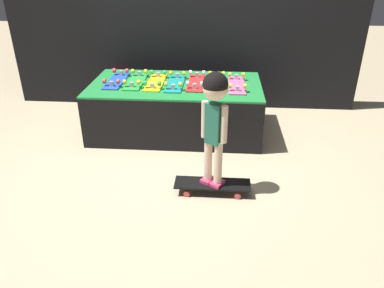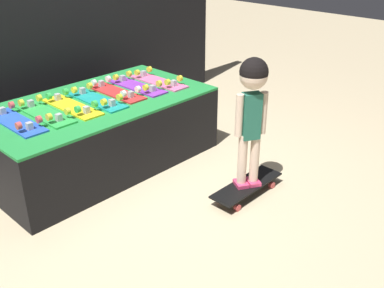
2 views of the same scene
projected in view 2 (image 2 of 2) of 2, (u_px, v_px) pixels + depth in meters
name	position (u px, v px, depth m)	size (l,w,h in m)	color
ground_plane	(146.00, 186.00, 3.53)	(16.00, 16.00, 0.00)	beige
back_wall	(32.00, 19.00, 3.94)	(4.47, 0.10, 2.21)	black
display_rack	(99.00, 132.00, 3.77)	(1.87, 1.02, 0.57)	black
skateboard_blue_on_rack	(16.00, 121.00, 3.22)	(0.18, 0.61, 0.09)	blue
skateboard_green_on_rack	(45.00, 113.00, 3.36)	(0.18, 0.61, 0.09)	green
skateboard_yellow_on_rack	(72.00, 106.00, 3.49)	(0.18, 0.61, 0.09)	yellow
skateboard_teal_on_rack	(97.00, 99.00, 3.62)	(0.18, 0.61, 0.09)	teal
skateboard_red_on_rack	(116.00, 91.00, 3.79)	(0.18, 0.61, 0.09)	red
skateboard_purple_on_rack	(137.00, 85.00, 3.92)	(0.18, 0.61, 0.09)	purple
skateboard_pink_on_rack	(158.00, 80.00, 4.05)	(0.18, 0.61, 0.09)	pink
skateboard_on_floor	(247.00, 186.00, 3.39)	(0.65, 0.20, 0.09)	black
child	(252.00, 99.00, 3.08)	(0.22, 0.20, 0.97)	#E03D6B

